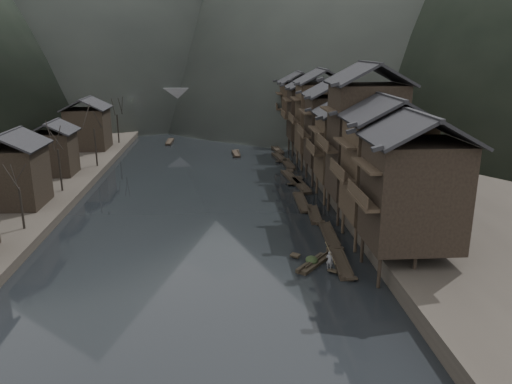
{
  "coord_description": "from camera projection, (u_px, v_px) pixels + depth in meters",
  "views": [
    {
      "loc": [
        2.36,
        -44.64,
        17.99
      ],
      "look_at": [
        5.97,
        8.03,
        2.5
      ],
      "focal_mm": 35.0,
      "sensor_mm": 36.0,
      "label": 1
    }
  ],
  "objects": [
    {
      "name": "left_houses",
      "position": [
        44.0,
        146.0,
        63.97
      ],
      "size": [
        8.1,
        53.2,
        8.73
      ],
      "color": "black",
      "rests_on": "left_bank"
    },
    {
      "name": "water",
      "position": [
        199.0,
        242.0,
        47.65
      ],
      "size": [
        300.0,
        300.0,
        0.0
      ],
      "primitive_type": "plane",
      "color": "black",
      "rests_on": "ground"
    },
    {
      "name": "right_bank",
      "position": [
        407.0,
        147.0,
        87.98
      ],
      "size": [
        40.0,
        200.0,
        1.8
      ],
      "primitive_type": "cube",
      "color": "#2D2823",
      "rests_on": "ground"
    },
    {
      "name": "boatman",
      "position": [
        330.0,
        258.0,
        41.05
      ],
      "size": [
        0.7,
        0.62,
        1.61
      ],
      "primitive_type": "imported",
      "rotation": [
        0.0,
        0.0,
        2.64
      ],
      "color": "slate",
      "rests_on": "hero_sampan"
    },
    {
      "name": "bamboo_pole",
      "position": [
        333.0,
        229.0,
        40.35
      ],
      "size": [
        1.65,
        1.78,
        3.41
      ],
      "primitive_type": "cylinder",
      "rotation": [
        0.6,
        0.0,
        -0.75
      ],
      "color": "#8C7A51",
      "rests_on": "boatman"
    },
    {
      "name": "stilt_houses",
      "position": [
        337.0,
        120.0,
        64.4
      ],
      "size": [
        9.0,
        67.6,
        16.69
      ],
      "color": "black",
      "rests_on": "ground"
    },
    {
      "name": "moored_sampans",
      "position": [
        298.0,
        186.0,
        65.74
      ],
      "size": [
        2.8,
        54.79,
        0.47
      ],
      "color": "black",
      "rests_on": "water"
    },
    {
      "name": "bare_trees",
      "position": [
        74.0,
        137.0,
        65.32
      ],
      "size": [
        3.94,
        60.12,
        7.87
      ],
      "color": "black",
      "rests_on": "left_bank"
    },
    {
      "name": "hero_sampan",
      "position": [
        314.0,
        263.0,
        42.53
      ],
      "size": [
        3.67,
        4.27,
        0.43
      ],
      "color": "black",
      "rests_on": "water"
    },
    {
      "name": "cargo_heap",
      "position": [
        312.0,
        256.0,
        42.53
      ],
      "size": [
        1.06,
        1.39,
        0.64
      ],
      "primitive_type": "ellipsoid",
      "color": "black",
      "rests_on": "hero_sampan"
    },
    {
      "name": "midriver_boats",
      "position": [
        211.0,
        137.0,
        101.32
      ],
      "size": [
        15.4,
        35.79,
        0.45
      ],
      "color": "black",
      "rests_on": "water"
    },
    {
      "name": "stone_bridge",
      "position": [
        211.0,
        104.0,
        115.14
      ],
      "size": [
        40.0,
        6.0,
        9.0
      ],
      "color": "#4C4C4F",
      "rests_on": "ground"
    }
  ]
}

